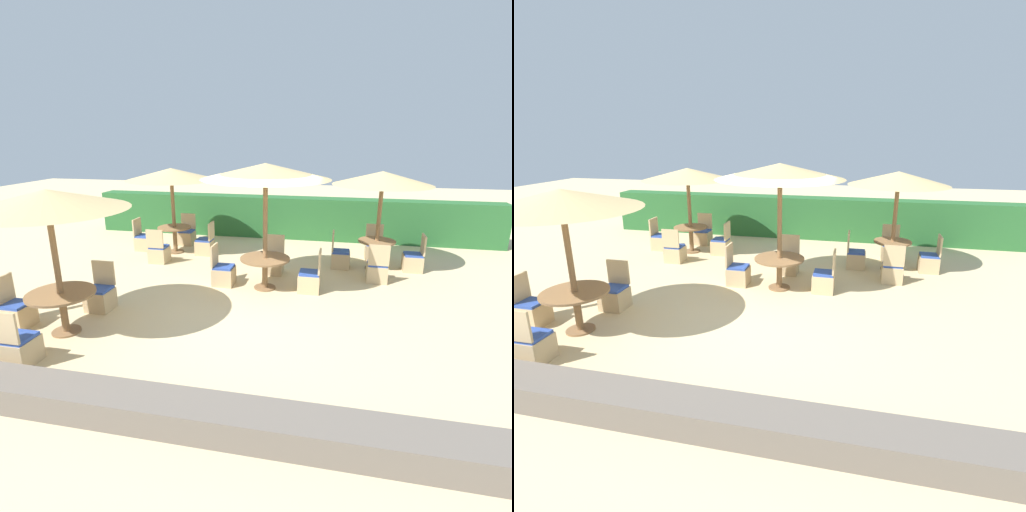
# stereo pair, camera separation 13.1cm
# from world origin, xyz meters

# --- Properties ---
(ground_plane) EXTENTS (40.00, 40.00, 0.00)m
(ground_plane) POSITION_xyz_m (0.00, 0.00, 0.00)
(ground_plane) COLOR #D1BA8C
(hedge_row) EXTENTS (13.00, 0.70, 1.33)m
(hedge_row) POSITION_xyz_m (0.00, 5.79, 0.66)
(hedge_row) COLOR #28602D
(hedge_row) RESTS_ON ground_plane
(stone_border) EXTENTS (10.00, 0.56, 0.36)m
(stone_border) POSITION_xyz_m (0.00, -3.40, 0.18)
(stone_border) COLOR #6B6056
(stone_border) RESTS_ON ground_plane
(parasol_front_left) EXTENTS (2.55, 2.55, 2.47)m
(parasol_front_left) POSITION_xyz_m (-2.89, -1.61, 2.30)
(parasol_front_left) COLOR olive
(parasol_front_left) RESTS_ON ground_plane
(round_table_front_left) EXTENTS (1.12, 1.12, 0.74)m
(round_table_front_left) POSITION_xyz_m (-2.89, -1.61, 0.59)
(round_table_front_left) COLOR olive
(round_table_front_left) RESTS_ON ground_plane
(patio_chair_front_left_west) EXTENTS (0.46, 0.46, 0.93)m
(patio_chair_front_left_west) POSITION_xyz_m (-3.87, -1.59, 0.26)
(patio_chair_front_left_west) COLOR tan
(patio_chair_front_left_west) RESTS_ON ground_plane
(patio_chair_front_left_north) EXTENTS (0.46, 0.46, 0.93)m
(patio_chair_front_left_north) POSITION_xyz_m (-2.84, -0.62, 0.26)
(patio_chair_front_left_north) COLOR tan
(patio_chair_front_left_north) RESTS_ON ground_plane
(patio_chair_front_left_south) EXTENTS (0.46, 0.46, 0.93)m
(patio_chair_front_left_south) POSITION_xyz_m (-2.91, -2.63, 0.26)
(patio_chair_front_left_south) COLOR tan
(patio_chair_front_left_south) RESTS_ON ground_plane
(parasol_back_left) EXTENTS (2.49, 2.49, 2.39)m
(parasol_back_left) POSITION_xyz_m (-2.97, 3.37, 2.22)
(parasol_back_left) COLOR olive
(parasol_back_left) RESTS_ON ground_plane
(round_table_back_left) EXTENTS (0.95, 0.95, 0.75)m
(round_table_back_left) POSITION_xyz_m (-2.97, 3.37, 0.56)
(round_table_back_left) COLOR olive
(round_table_back_left) RESTS_ON ground_plane
(patio_chair_back_left_north) EXTENTS (0.46, 0.46, 0.93)m
(patio_chair_back_left_north) POSITION_xyz_m (-2.96, 4.25, 0.26)
(patio_chair_back_left_north) COLOR tan
(patio_chair_back_left_north) RESTS_ON ground_plane
(patio_chair_back_left_east) EXTENTS (0.46, 0.46, 0.93)m
(patio_chair_back_left_east) POSITION_xyz_m (-2.05, 3.33, 0.26)
(patio_chair_back_left_east) COLOR tan
(patio_chair_back_left_east) RESTS_ON ground_plane
(patio_chair_back_left_south) EXTENTS (0.46, 0.46, 0.93)m
(patio_chair_back_left_south) POSITION_xyz_m (-3.02, 2.38, 0.26)
(patio_chair_back_left_south) COLOR tan
(patio_chair_back_left_south) RESTS_ON ground_plane
(patio_chair_back_left_west) EXTENTS (0.46, 0.46, 0.93)m
(patio_chair_back_left_west) POSITION_xyz_m (-3.96, 3.40, 0.26)
(patio_chair_back_left_west) COLOR tan
(patio_chair_back_left_west) RESTS_ON ground_plane
(parasol_center) EXTENTS (2.70, 2.70, 2.72)m
(parasol_center) POSITION_xyz_m (0.09, 1.13, 2.55)
(parasol_center) COLOR olive
(parasol_center) RESTS_ON ground_plane
(round_table_center) EXTENTS (1.09, 1.09, 0.71)m
(round_table_center) POSITION_xyz_m (0.09, 1.13, 0.56)
(round_table_center) COLOR olive
(round_table_center) RESTS_ON ground_plane
(patio_chair_center_east) EXTENTS (0.46, 0.46, 0.93)m
(patio_chair_center_east) POSITION_xyz_m (1.08, 1.15, 0.26)
(patio_chair_center_east) COLOR tan
(patio_chair_center_east) RESTS_ON ground_plane
(patio_chair_center_north) EXTENTS (0.46, 0.46, 0.93)m
(patio_chair_center_north) POSITION_xyz_m (0.12, 2.14, 0.26)
(patio_chair_center_north) COLOR tan
(patio_chair_center_north) RESTS_ON ground_plane
(patio_chair_center_west) EXTENTS (0.46, 0.46, 0.93)m
(patio_chair_center_west) POSITION_xyz_m (-0.88, 1.15, 0.26)
(patio_chair_center_west) COLOR tan
(patio_chair_center_west) RESTS_ON ground_plane
(parasol_back_right) EXTENTS (2.37, 2.37, 2.44)m
(parasol_back_right) POSITION_xyz_m (2.58, 3.00, 2.27)
(parasol_back_right) COLOR olive
(parasol_back_right) RESTS_ON ground_plane
(round_table_back_right) EXTENTS (0.91, 0.91, 0.75)m
(round_table_back_right) POSITION_xyz_m (2.58, 3.00, 0.55)
(round_table_back_right) COLOR olive
(round_table_back_right) RESTS_ON ground_plane
(patio_chair_back_right_north) EXTENTS (0.46, 0.46, 0.93)m
(patio_chair_back_right_north) POSITION_xyz_m (2.60, 3.89, 0.26)
(patio_chair_back_right_north) COLOR tan
(patio_chair_back_right_north) RESTS_ON ground_plane
(patio_chair_back_right_west) EXTENTS (0.46, 0.46, 0.93)m
(patio_chair_back_right_west) POSITION_xyz_m (1.70, 2.94, 0.26)
(patio_chair_back_right_west) COLOR tan
(patio_chair_back_right_west) RESTS_ON ground_plane
(patio_chair_back_right_east) EXTENTS (0.46, 0.46, 0.93)m
(patio_chair_back_right_east) POSITION_xyz_m (3.49, 3.03, 0.26)
(patio_chair_back_right_east) COLOR tan
(patio_chair_back_right_east) RESTS_ON ground_plane
(patio_chair_back_right_south) EXTENTS (0.46, 0.46, 0.93)m
(patio_chair_back_right_south) POSITION_xyz_m (2.54, 2.07, 0.26)
(patio_chair_back_right_south) COLOR tan
(patio_chair_back_right_south) RESTS_ON ground_plane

